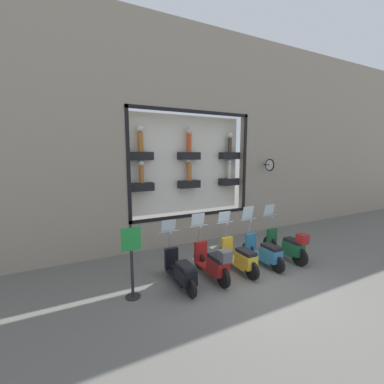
{
  "coord_description": "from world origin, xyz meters",
  "views": [
    {
      "loc": [
        -5.01,
        4.34,
        3.36
      ],
      "look_at": [
        2.05,
        0.73,
        2.18
      ],
      "focal_mm": 24.0,
      "sensor_mm": 36.0,
      "label": 1
    }
  ],
  "objects_px": {
    "scooter_green_0": "(288,245)",
    "scooter_yellow_2": "(240,257)",
    "scooter_red_3": "(213,262)",
    "scooter_teal_1": "(264,252)",
    "scooter_black_4": "(181,271)",
    "shop_sign_post": "(132,259)"
  },
  "relations": [
    {
      "from": "scooter_teal_1",
      "to": "scooter_red_3",
      "type": "relative_size",
      "value": 0.99
    },
    {
      "from": "shop_sign_post",
      "to": "scooter_yellow_2",
      "type": "bearing_deg",
      "value": -90.77
    },
    {
      "from": "scooter_green_0",
      "to": "shop_sign_post",
      "type": "height_order",
      "value": "shop_sign_post"
    },
    {
      "from": "scooter_red_3",
      "to": "shop_sign_post",
      "type": "height_order",
      "value": "shop_sign_post"
    },
    {
      "from": "scooter_green_0",
      "to": "scooter_yellow_2",
      "type": "relative_size",
      "value": 1.01
    },
    {
      "from": "scooter_yellow_2",
      "to": "shop_sign_post",
      "type": "xyz_separation_m",
      "value": [
        0.04,
        3.08,
        0.52
      ]
    },
    {
      "from": "scooter_teal_1",
      "to": "scooter_red_3",
      "type": "height_order",
      "value": "scooter_teal_1"
    },
    {
      "from": "scooter_yellow_2",
      "to": "scooter_red_3",
      "type": "distance_m",
      "value": 0.93
    },
    {
      "from": "scooter_black_4",
      "to": "scooter_yellow_2",
      "type": "bearing_deg",
      "value": -89.83
    },
    {
      "from": "scooter_yellow_2",
      "to": "scooter_teal_1",
      "type": "bearing_deg",
      "value": -90.01
    },
    {
      "from": "scooter_yellow_2",
      "to": "scooter_red_3",
      "type": "xyz_separation_m",
      "value": [
        -0.06,
        0.93,
        0.05
      ]
    },
    {
      "from": "scooter_green_0",
      "to": "scooter_red_3",
      "type": "relative_size",
      "value": 1.0
    },
    {
      "from": "scooter_red_3",
      "to": "shop_sign_post",
      "type": "xyz_separation_m",
      "value": [
        0.1,
        2.16,
        0.47
      ]
    },
    {
      "from": "scooter_green_0",
      "to": "shop_sign_post",
      "type": "xyz_separation_m",
      "value": [
        0.09,
        4.93,
        0.47
      ]
    },
    {
      "from": "scooter_green_0",
      "to": "scooter_black_4",
      "type": "height_order",
      "value": "scooter_green_0"
    },
    {
      "from": "scooter_black_4",
      "to": "scooter_teal_1",
      "type": "bearing_deg",
      "value": -89.89
    },
    {
      "from": "scooter_red_3",
      "to": "scooter_green_0",
      "type": "bearing_deg",
      "value": -89.93
    },
    {
      "from": "scooter_teal_1",
      "to": "scooter_yellow_2",
      "type": "relative_size",
      "value": 1.0
    },
    {
      "from": "scooter_red_3",
      "to": "scooter_black_4",
      "type": "distance_m",
      "value": 0.93
    },
    {
      "from": "scooter_teal_1",
      "to": "scooter_red_3",
      "type": "xyz_separation_m",
      "value": [
        -0.06,
        1.85,
        0.06
      ]
    },
    {
      "from": "scooter_yellow_2",
      "to": "scooter_red_3",
      "type": "relative_size",
      "value": 1.0
    },
    {
      "from": "scooter_yellow_2",
      "to": "scooter_black_4",
      "type": "relative_size",
      "value": 1.01
    }
  ]
}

